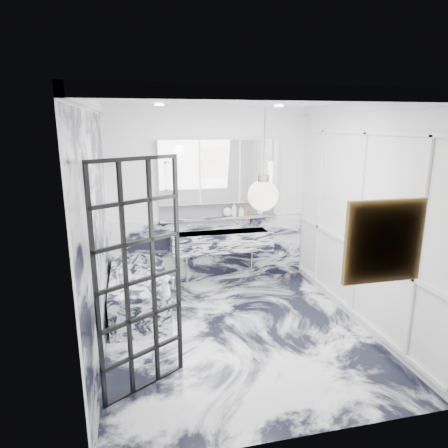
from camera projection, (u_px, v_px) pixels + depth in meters
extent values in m
plane|color=silver|center=(237.00, 332.00, 5.03)|extent=(3.60, 3.60, 0.00)
plane|color=white|center=(239.00, 100.00, 4.34)|extent=(3.60, 3.60, 0.00)
plane|color=white|center=(209.00, 197.00, 6.39)|extent=(3.60, 0.00, 3.60)
plane|color=white|center=(300.00, 282.00, 2.99)|extent=(3.60, 0.00, 3.60)
plane|color=white|center=(96.00, 233.00, 4.34)|extent=(0.00, 3.60, 3.60)
plane|color=white|center=(360.00, 217.00, 5.04)|extent=(0.00, 3.60, 3.60)
cube|color=silver|center=(210.00, 250.00, 6.58)|extent=(3.18, 0.05, 1.05)
cube|color=silver|center=(98.00, 238.00, 4.36)|extent=(0.02, 3.56, 2.68)
cube|color=white|center=(358.00, 225.00, 5.06)|extent=(0.03, 3.40, 2.30)
imported|color=#8C5919|center=(234.00, 209.00, 6.44)|extent=(0.10, 0.10, 0.23)
imported|color=#4C4C51|center=(241.00, 211.00, 6.47)|extent=(0.09, 0.09, 0.18)
imported|color=silver|center=(260.00, 211.00, 6.54)|extent=(0.13, 0.13, 0.14)
sphere|color=white|center=(227.00, 212.00, 6.42)|extent=(0.15, 0.15, 0.15)
cylinder|color=#8C5919|center=(250.00, 212.00, 6.51)|extent=(0.04, 0.04, 0.10)
cylinder|color=silver|center=(165.00, 289.00, 4.81)|extent=(0.07, 0.07, 0.12)
cube|color=#C17813|center=(384.00, 242.00, 3.12)|extent=(0.57, 0.05, 0.57)
sphere|color=white|center=(263.00, 195.00, 3.30)|extent=(0.26, 0.26, 0.26)
cube|color=silver|center=(221.00, 241.00, 6.35)|extent=(1.60, 0.45, 0.30)
cube|color=silver|center=(219.00, 218.00, 6.43)|extent=(1.90, 0.14, 0.04)
cube|color=white|center=(218.00, 209.00, 6.45)|extent=(1.90, 0.03, 0.23)
cube|color=white|center=(219.00, 171.00, 6.25)|extent=(1.90, 0.16, 1.00)
cylinder|color=white|center=(167.00, 176.00, 5.99)|extent=(0.07, 0.07, 0.40)
cylinder|color=white|center=(271.00, 173.00, 6.34)|extent=(0.07, 0.07, 0.40)
cube|color=silver|center=(139.00, 292.00, 5.55)|extent=(0.75, 1.65, 0.55)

